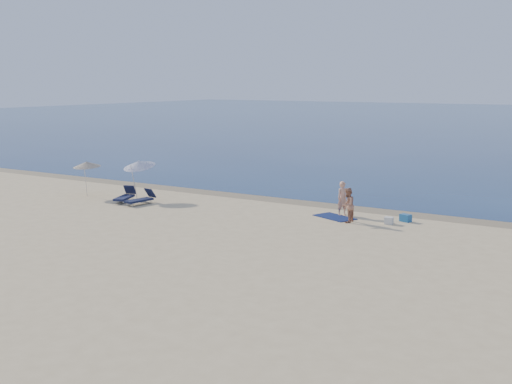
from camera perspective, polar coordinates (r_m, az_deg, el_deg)
wet_sand_strip at (r=34.74m, az=3.91°, el=-0.91°), size 240.00×1.60×0.00m
person_left at (r=31.40m, az=7.73°, el=-0.58°), size 0.68×0.73×1.67m
person_right at (r=29.88m, az=8.14°, el=-1.17°), size 0.66×0.82×1.62m
beach_towel at (r=31.03m, az=7.01°, el=-2.23°), size 2.27×1.80×0.03m
white_bag at (r=29.98m, az=11.72°, el=-2.50°), size 0.42×0.37×0.33m
blue_cooler at (r=30.67m, az=13.16°, el=-2.26°), size 0.57×0.48×0.35m
umbrella_near at (r=35.92m, az=-10.36°, el=2.47°), size 1.78×1.81×2.34m
umbrella_far at (r=37.63m, az=-14.81°, el=2.40°), size 1.59×1.61×2.06m
lounger_left at (r=35.55m, az=-11.56°, el=-0.36°), size 1.18×1.92×0.81m
lounger_right at (r=34.59m, az=-10.19°, el=-0.62°), size 0.84×1.83×0.78m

